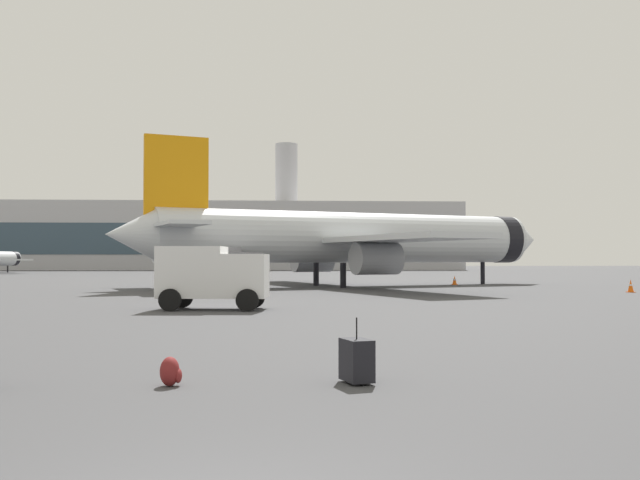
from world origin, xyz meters
TOP-DOWN VIEW (x-y plane):
  - airplane_at_gate at (5.72, 48.14)m, footprint 34.50×31.60m
  - service_truck at (-3.43, 42.70)m, footprint 5.26×4.27m
  - cargo_van at (-2.36, 23.83)m, footprint 4.57×2.68m
  - safety_cone_near at (14.42, 51.04)m, footprint 0.44×0.44m
  - safety_cone_mid at (22.21, 37.60)m, footprint 0.44×0.44m
  - safety_cone_far at (-1.82, 35.29)m, footprint 0.44×0.44m
  - rolling_suitcase at (1.75, 6.24)m, footprint 0.57×0.73m
  - traveller_backpack at (-1.32, 6.15)m, footprint 0.36×0.40m
  - terminal_building at (-14.76, 135.07)m, footprint 99.72×18.60m

SIDE VIEW (x-z plane):
  - traveller_backpack at x=-1.32m, z-range -0.01..0.47m
  - safety_cone_far at x=-1.82m, z-range -0.01..0.60m
  - safety_cone_near at x=14.42m, z-range -0.01..0.70m
  - rolling_suitcase at x=1.75m, z-range -0.16..0.94m
  - safety_cone_mid at x=22.21m, z-range -0.01..0.79m
  - cargo_van at x=-2.36m, z-range 0.15..2.75m
  - service_truck at x=-3.43m, z-range 0.16..3.05m
  - airplane_at_gate at x=5.72m, z-range -1.59..8.91m
  - terminal_building at x=-14.76m, z-range -5.88..18.93m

